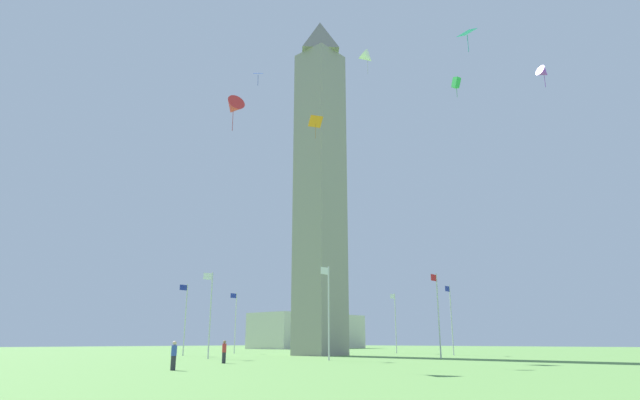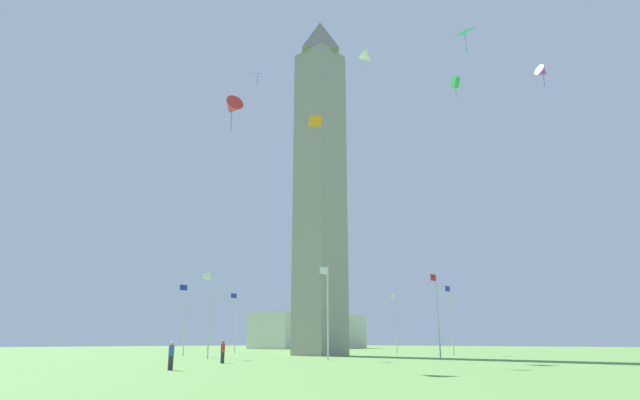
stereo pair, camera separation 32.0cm
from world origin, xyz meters
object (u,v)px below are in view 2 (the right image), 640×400
at_px(flagpole_e, 438,311).
at_px(flagpole_s, 396,320).
at_px(flagpole_n, 210,311).
at_px(kite_blue_diamond, 258,74).
at_px(flagpole_sw, 315,321).
at_px(flagpole_ne, 327,308).
at_px(person_red_shirt, 223,352).
at_px(distant_building, 310,331).
at_px(person_blue_shirt, 171,356).
at_px(kite_orange_diamond, 315,122).
at_px(flagpole_w, 236,320).
at_px(kite_purple_delta, 543,72).
at_px(kite_cyan_diamond, 465,33).
at_px(kite_green_box, 455,82).
at_px(flagpole_se, 451,316).
at_px(kite_red_delta, 232,108).
at_px(obelisk_monument, 320,174).
at_px(kite_white_delta, 367,57).
at_px(flagpole_nw, 185,316).

distance_m(flagpole_e, flagpole_s, 22.49).
xyz_separation_m(flagpole_n, kite_blue_diamond, (-1.47, 4.23, 24.65)).
bearing_deg(flagpole_sw, flagpole_ne, 45.00).
distance_m(flagpole_e, person_red_shirt, 22.56).
distance_m(person_red_shirt, distant_building, 84.15).
distance_m(person_blue_shirt, kite_orange_diamond, 34.05).
xyz_separation_m(flagpole_w, kite_purple_delta, (3.35, 45.52, 19.87)).
xyz_separation_m(flagpole_n, kite_cyan_diamond, (1.24, 29.11, 17.35)).
distance_m(flagpole_e, kite_green_box, 22.46).
distance_m(flagpole_e, flagpole_se, 12.17).
distance_m(flagpole_ne, kite_red_delta, 19.42).
bearing_deg(kite_red_delta, flagpole_se, 179.31).
bearing_deg(kite_blue_diamond, obelisk_monument, -163.73).
xyz_separation_m(kite_purple_delta, kite_orange_diamond, (4.16, -23.42, 0.92)).
xyz_separation_m(person_blue_shirt, kite_white_delta, (-22.17, -1.88, 29.87)).
distance_m(flagpole_e, flagpole_w, 31.81).
bearing_deg(flagpole_w, flagpole_s, 135.00).
relative_size(kite_cyan_diamond, kite_green_box, 0.82).
bearing_deg(flagpole_ne, flagpole_w, -112.50).
height_order(flagpole_w, person_red_shirt, flagpole_w).
bearing_deg(kite_cyan_diamond, flagpole_w, -110.85).
height_order(obelisk_monument, flagpole_w, obelisk_monument).
relative_size(obelisk_monument, flagpole_w, 5.42).
height_order(flagpole_ne, flagpole_w, same).
xyz_separation_m(flagpole_se, distant_building, (-32.70, -54.73, -0.64)).
height_order(flagpole_n, kite_green_box, kite_green_box).
relative_size(flagpole_nw, kite_orange_diamond, 3.31).
xyz_separation_m(person_red_shirt, kite_white_delta, (-14.14, 3.82, 29.84)).
distance_m(flagpole_s, flagpole_nw, 29.38).
distance_m(flagpole_sw, kite_green_box, 42.47).
bearing_deg(kite_white_delta, flagpole_w, -103.80).
distance_m(flagpole_ne, flagpole_w, 29.38).
distance_m(flagpole_sw, distant_building, 45.93).
bearing_deg(flagpole_nw, flagpole_s, 157.50).
xyz_separation_m(flagpole_n, kite_red_delta, (6.67, 10.84, 15.77)).
bearing_deg(flagpole_s, flagpole_w, -45.00).
bearing_deg(kite_cyan_diamond, kite_white_delta, -122.28).
relative_size(flagpole_sw, kite_blue_diamond, 4.80).
bearing_deg(flagpole_w, person_blue_shirt, 46.68).
xyz_separation_m(flagpole_w, kite_green_box, (4.70, 37.88, 21.10)).
relative_size(person_blue_shirt, distant_building, 0.06).
xyz_separation_m(flagpole_ne, flagpole_w, (-11.24, -27.15, 0.00)).
bearing_deg(kite_red_delta, kite_green_box, 148.06).
xyz_separation_m(flagpole_sw, kite_cyan_diamond, (28.39, 40.36, 17.35)).
height_order(flagpole_s, kite_purple_delta, kite_purple_delta).
bearing_deg(person_red_shirt, flagpole_s, -35.90).
height_order(flagpole_ne, kite_white_delta, kite_white_delta).
height_order(flagpole_sw, kite_red_delta, kite_red_delta).
relative_size(obelisk_monument, flagpole_nw, 5.42).
height_order(obelisk_monument, kite_cyan_diamond, obelisk_monument).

